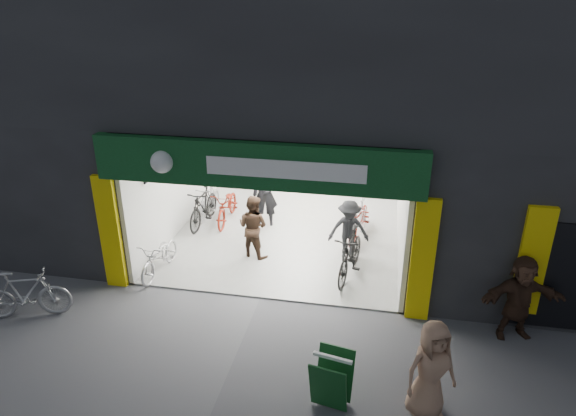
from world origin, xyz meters
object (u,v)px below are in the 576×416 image
(bike_right_front, at_px, (350,254))
(bike_left_front, at_px, (160,256))
(pedestrian_near, at_px, (431,370))
(parked_bike, at_px, (26,294))
(sandwich_board, at_px, (332,379))

(bike_right_front, bearing_deg, bike_left_front, -160.25)
(bike_right_front, distance_m, pedestrian_near, 4.18)
(bike_left_front, bearing_deg, pedestrian_near, -25.03)
(bike_right_front, xyz_separation_m, parked_bike, (-6.22, -2.77, -0.05))
(sandwich_board, bearing_deg, bike_left_front, 153.84)
(pedestrian_near, bearing_deg, sandwich_board, 157.77)
(parked_bike, distance_m, pedestrian_near, 7.81)
(parked_bike, height_order, pedestrian_near, pedestrian_near)
(bike_right_front, height_order, pedestrian_near, pedestrian_near)
(parked_bike, bearing_deg, bike_right_front, -84.68)
(bike_left_front, xyz_separation_m, sandwich_board, (4.32, -3.30, 0.07))
(bike_left_front, bearing_deg, sandwich_board, -33.50)
(bike_right_front, relative_size, sandwich_board, 2.07)
(bike_left_front, distance_m, pedestrian_near, 6.64)
(pedestrian_near, bearing_deg, bike_left_front, 124.97)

